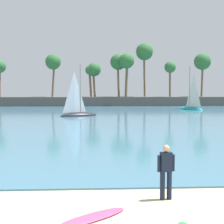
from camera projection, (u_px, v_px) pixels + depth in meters
The scene contains 6 objects.
sea at pixel (88, 108), 59.55m from camera, with size 220.00×97.13×0.06m, color teal.
palm_headland at pixel (90, 88), 67.83m from camera, with size 109.37×6.34×13.28m.
person_at_waterline at pixel (166, 170), 10.20m from camera, with size 0.54×0.26×1.67m.
surfboard at pixel (93, 217), 8.74m from camera, with size 2.10×0.52×0.08m, color #E04C7F.
sailboat_toward_headland at pixel (191, 106), 54.01m from camera, with size 3.77×5.18×7.36m.
sailboat_far_left at pixel (78, 111), 41.25m from camera, with size 4.84×3.15×6.78m.
Camera 1 is at (1.11, -4.80, 3.32)m, focal length 54.62 mm.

